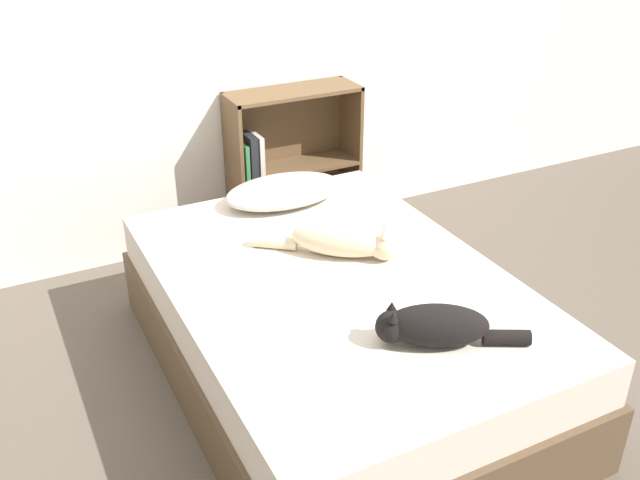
{
  "coord_description": "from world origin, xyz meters",
  "views": [
    {
      "loc": [
        -1.14,
        -2.11,
        1.93
      ],
      "look_at": [
        0.0,
        0.14,
        0.58
      ],
      "focal_mm": 40.0,
      "sensor_mm": 36.0,
      "label": 1
    }
  ],
  "objects_px": {
    "bed": "(336,329)",
    "pillow": "(284,191)",
    "cat_dark": "(433,326)",
    "cat_light": "(346,240)",
    "bookshelf": "(288,162)"
  },
  "relations": [
    {
      "from": "bed",
      "to": "pillow",
      "type": "relative_size",
      "value": 3.24
    },
    {
      "from": "bed",
      "to": "cat_dark",
      "type": "distance_m",
      "value": 0.62
    },
    {
      "from": "cat_light",
      "to": "cat_dark",
      "type": "distance_m",
      "value": 0.67
    },
    {
      "from": "bed",
      "to": "cat_light",
      "type": "distance_m",
      "value": 0.37
    },
    {
      "from": "pillow",
      "to": "cat_light",
      "type": "xyz_separation_m",
      "value": [
        0.01,
        -0.59,
        0.01
      ]
    },
    {
      "from": "bed",
      "to": "cat_light",
      "type": "height_order",
      "value": "cat_light"
    },
    {
      "from": "cat_light",
      "to": "cat_dark",
      "type": "xyz_separation_m",
      "value": [
        -0.03,
        -0.67,
        0.0
      ]
    },
    {
      "from": "cat_light",
      "to": "bookshelf",
      "type": "distance_m",
      "value": 1.17
    },
    {
      "from": "pillow",
      "to": "bookshelf",
      "type": "relative_size",
      "value": 0.67
    },
    {
      "from": "bookshelf",
      "to": "pillow",
      "type": "bearing_deg",
      "value": -116.06
    },
    {
      "from": "cat_dark",
      "to": "bookshelf",
      "type": "relative_size",
      "value": 0.56
    },
    {
      "from": "cat_light",
      "to": "bed",
      "type": "bearing_deg",
      "value": -91.32
    },
    {
      "from": "cat_light",
      "to": "cat_dark",
      "type": "relative_size",
      "value": 1.08
    },
    {
      "from": "pillow",
      "to": "cat_light",
      "type": "height_order",
      "value": "cat_light"
    },
    {
      "from": "bed",
      "to": "cat_dark",
      "type": "height_order",
      "value": "cat_dark"
    }
  ]
}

